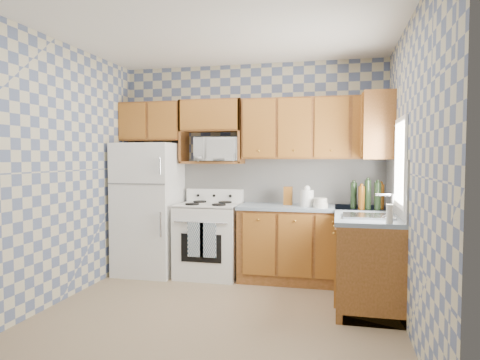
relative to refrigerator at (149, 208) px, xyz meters
name	(u,v)px	position (x,y,z in m)	size (l,w,h in m)	color
floor	(218,315)	(1.27, -1.25, -0.84)	(3.40, 3.40, 0.00)	#877354
back_wall	(251,169)	(1.27, 0.35, 0.51)	(3.40, 0.02, 2.70)	slate
right_wall	(410,175)	(2.97, -1.25, 0.51)	(0.02, 3.20, 2.70)	slate
backsplash_back	(281,181)	(1.68, 0.34, 0.36)	(2.60, 0.01, 0.56)	silver
backsplash_right	(395,186)	(2.96, -0.45, 0.36)	(0.01, 1.60, 0.56)	silver
refrigerator	(149,208)	(0.00, 0.00, 0.00)	(0.75, 0.70, 1.68)	white
stove_body	(209,241)	(0.80, 0.03, -0.39)	(0.76, 0.65, 0.90)	white
cooktop	(209,205)	(0.80, 0.03, 0.07)	(0.76, 0.65, 0.03)	silver
backguard	(215,195)	(0.80, 0.30, 0.16)	(0.76, 0.08, 0.17)	white
dish_towel_left	(196,240)	(0.74, -0.32, -0.32)	(0.19, 0.03, 0.41)	navy
dish_towel_right	(208,240)	(0.90, -0.32, -0.32)	(0.19, 0.03, 0.41)	navy
base_cabinets_back	(313,246)	(2.10, 0.05, -0.40)	(1.75, 0.60, 0.88)	#5F3911
base_cabinets_right	(365,258)	(2.67, -0.45, -0.40)	(0.60, 1.60, 0.88)	#5F3911
countertop_back	(313,208)	(2.10, 0.05, 0.06)	(1.77, 0.63, 0.04)	slate
countertop_right	(365,214)	(2.67, -0.45, 0.06)	(0.63, 1.60, 0.04)	slate
upper_cabinets_back	(314,129)	(2.10, 0.19, 1.01)	(1.75, 0.33, 0.74)	#5F3911
upper_cabinets_fridge	(153,122)	(-0.02, 0.19, 1.13)	(0.82, 0.33, 0.50)	#5F3911
upper_cabinets_right	(377,127)	(2.81, 0.00, 1.01)	(0.33, 0.70, 0.74)	#5F3911
microwave_shelf	(212,162)	(0.80, 0.19, 0.60)	(0.80, 0.33, 0.03)	#5F3911
microwave	(217,149)	(0.87, 0.16, 0.76)	(0.55, 0.37, 0.30)	white
sink	(368,216)	(2.67, -0.80, 0.09)	(0.48, 0.40, 0.03)	#B7B7BC
window	(400,163)	(2.96, -0.80, 0.61)	(0.02, 0.66, 0.86)	white
bottle_0	(368,195)	(2.71, -0.17, 0.24)	(0.07, 0.07, 0.33)	black
bottle_1	(377,196)	(2.81, -0.21, 0.23)	(0.07, 0.07, 0.31)	black
bottle_2	(381,197)	(2.85, -0.13, 0.22)	(0.07, 0.07, 0.28)	#4F2B0A
bottle_3	(361,198)	(2.64, -0.21, 0.21)	(0.07, 0.07, 0.26)	#4F2B0A
bottle_4	(354,195)	(2.56, -0.11, 0.23)	(0.07, 0.07, 0.30)	black
knife_block	(288,196)	(1.79, 0.11, 0.19)	(0.10, 0.10, 0.22)	brown
electric_kettle	(307,198)	(2.03, -0.04, 0.18)	(0.15, 0.15, 0.20)	white
food_containers	(320,203)	(2.19, -0.12, 0.14)	(0.17, 0.17, 0.11)	beige
soap_bottle	(390,214)	(2.82, -1.20, 0.17)	(0.06, 0.06, 0.17)	beige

